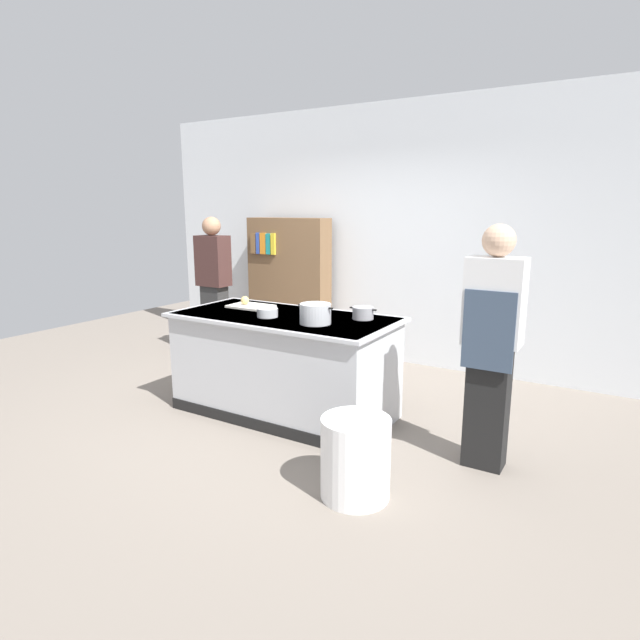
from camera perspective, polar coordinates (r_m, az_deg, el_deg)
name	(u,v)px	position (r m, az deg, el deg)	size (l,w,h in m)	color
ground_plane	(285,412)	(4.82, -3.83, -10.03)	(10.00, 10.00, 0.00)	slate
back_wall	(385,235)	(6.31, 7.09, 9.18)	(6.40, 0.12, 3.00)	silver
counter_island	(284,363)	(4.67, -3.92, -4.73)	(1.98, 0.98, 0.90)	#B7BABF
cutting_board	(251,306)	(4.96, -7.59, 1.50)	(0.40, 0.28, 0.02)	silver
onion	(245,300)	(5.00, -8.23, 2.15)	(0.08, 0.08, 0.08)	tan
stock_pot	(315,314)	(4.21, -0.51, 0.70)	(0.32, 0.25, 0.17)	#B7BABF
sauce_pan	(363,313)	(4.41, 4.73, 0.77)	(0.25, 0.18, 0.10)	#99999E
mixing_bowl	(267,313)	(4.50, -5.78, 0.82)	(0.18, 0.18, 0.08)	#B7BABF
trash_bin	(355,458)	(3.43, 3.91, -14.83)	(0.45, 0.45, 0.53)	white
person_chef	(492,343)	(3.77, 18.28, -2.36)	(0.38, 0.25, 1.72)	black
person_guest	(214,285)	(6.44, -11.55, 3.81)	(0.38, 0.24, 1.72)	#2D2D2D
bookshelf	(289,285)	(6.69, -3.43, 3.84)	(1.10, 0.31, 1.70)	brown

